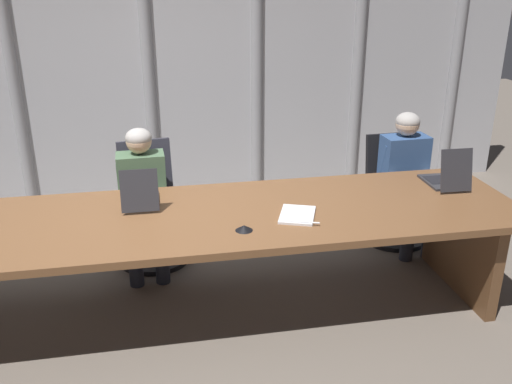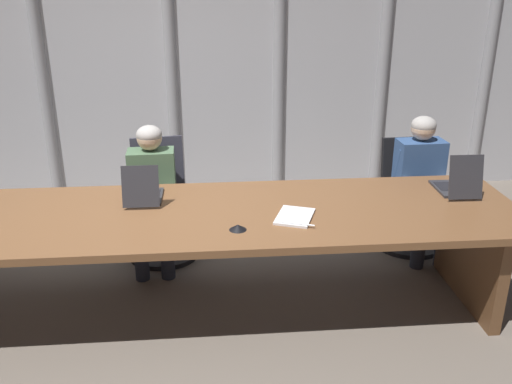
# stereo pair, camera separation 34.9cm
# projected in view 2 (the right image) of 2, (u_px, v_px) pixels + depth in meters

# --- Properties ---
(ground_plane) EXTENTS (16.02, 16.02, 0.00)m
(ground_plane) POSITION_uv_depth(u_px,v_px,m) (153.00, 312.00, 3.95)
(ground_plane) COLOR #6B6056
(conference_table) EXTENTS (5.07, 1.12, 0.76)m
(conference_table) POSITION_uv_depth(u_px,v_px,m) (146.00, 232.00, 3.71)
(conference_table) COLOR brown
(conference_table) RESTS_ON ground_plane
(curtain_backdrop) EXTENTS (8.01, 0.17, 2.63)m
(curtain_backdrop) POSITION_uv_depth(u_px,v_px,m) (164.00, 70.00, 5.68)
(curtain_backdrop) COLOR #B2B2B7
(curtain_backdrop) RESTS_ON ground_plane
(laptop_left_mid) EXTENTS (0.25, 0.37, 0.29)m
(laptop_left_mid) POSITION_uv_depth(u_px,v_px,m) (143.00, 193.00, 3.86)
(laptop_left_mid) COLOR #2D2D33
(laptop_left_mid) RESTS_ON conference_table
(laptop_center) EXTENTS (0.25, 0.40, 0.32)m
(laptop_center) POSITION_uv_depth(u_px,v_px,m) (456.00, 185.00, 4.00)
(laptop_center) COLOR #2D2D33
(laptop_center) RESTS_ON conference_table
(office_chair_left_mid) EXTENTS (0.60, 0.61, 0.97)m
(office_chair_left_mid) POSITION_uv_depth(u_px,v_px,m) (162.00, 213.00, 4.68)
(office_chair_left_mid) COLOR #2D2D38
(office_chair_left_mid) RESTS_ON ground_plane
(office_chair_center) EXTENTS (0.60, 0.60, 0.91)m
(office_chair_center) POSITION_uv_depth(u_px,v_px,m) (409.00, 206.00, 4.85)
(office_chair_center) COLOR black
(office_chair_center) RESTS_ON ground_plane
(person_left_mid) EXTENTS (0.39, 0.55, 1.14)m
(person_left_mid) POSITION_uv_depth(u_px,v_px,m) (152.00, 188.00, 4.42)
(person_left_mid) COLOR #4C6B4C
(person_left_mid) RESTS_ON ground_plane
(person_center) EXTENTS (0.41, 0.56, 1.16)m
(person_center) POSITION_uv_depth(u_px,v_px,m) (422.00, 178.00, 4.59)
(person_center) COLOR #335184
(person_center) RESTS_ON ground_plane
(conference_mic_left_side) EXTENTS (0.11, 0.11, 0.03)m
(conference_mic_left_side) POSITION_uv_depth(u_px,v_px,m) (238.00, 227.00, 3.44)
(conference_mic_left_side) COLOR black
(conference_mic_left_side) RESTS_ON conference_table
(spiral_notepad) EXTENTS (0.31, 0.36, 0.03)m
(spiral_notepad) POSITION_uv_depth(u_px,v_px,m) (295.00, 217.00, 3.61)
(spiral_notepad) COLOR silver
(spiral_notepad) RESTS_ON conference_table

